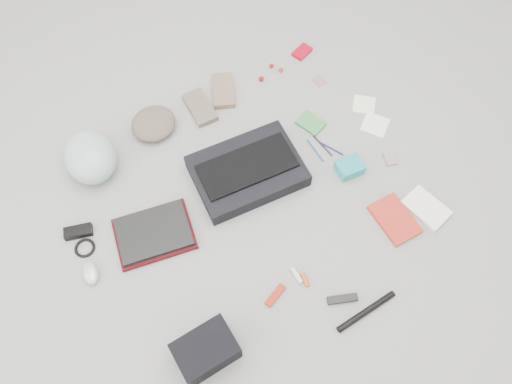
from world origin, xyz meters
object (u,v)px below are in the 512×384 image
messenger_bag (247,171)px  bike_helmet (90,157)px  accordion_wallet (350,167)px  laptop (153,232)px  camera_bag (206,351)px  book_red (395,219)px

messenger_bag → bike_helmet: 0.69m
accordion_wallet → messenger_bag: bearing=158.7°
messenger_bag → accordion_wallet: (0.40, -0.22, -0.01)m
bike_helmet → accordion_wallet: (0.96, -0.63, -0.06)m
laptop → camera_bag: size_ratio=1.37×
messenger_bag → laptop: messenger_bag is taller
book_red → camera_bag: bearing=-173.5°
camera_bag → accordion_wallet: (0.94, 0.36, -0.04)m
camera_bag → book_red: (0.95, 0.06, -0.06)m
accordion_wallet → laptop: bearing=176.0°
camera_bag → accordion_wallet: size_ratio=1.93×
bike_helmet → accordion_wallet: 1.15m
book_red → accordion_wallet: 0.30m
laptop → camera_bag: 0.55m
laptop → bike_helmet: 0.45m
laptop → bike_helmet: (-0.08, 0.45, 0.05)m
book_red → messenger_bag: bearing=131.5°
laptop → bike_helmet: bike_helmet is taller
laptop → accordion_wallet: (0.89, -0.18, -0.00)m
messenger_bag → book_red: messenger_bag is taller
bike_helmet → book_red: bearing=-37.8°
book_red → accordion_wallet: size_ratio=1.87×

